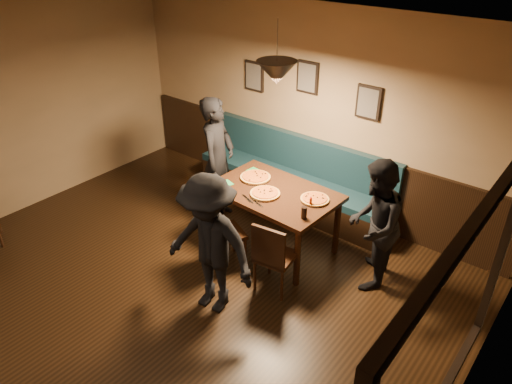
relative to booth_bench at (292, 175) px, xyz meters
The scene contains 25 objects.
floor 3.24m from the booth_bench, 90.00° to the right, with size 7.00×7.00×0.00m, color black.
ceiling 3.94m from the booth_bench, 90.00° to the right, with size 7.00×7.00×0.00m, color silver.
wall_back 0.95m from the booth_bench, 90.00° to the left, with size 6.00×6.00×0.00m, color #8C704F.
wainscot 0.27m from the booth_bench, 90.00° to the left, with size 5.88×0.06×1.00m, color black.
booth_bench is the anchor object (origin of this frame).
window_frame 4.13m from the booth_bench, 42.37° to the right, with size 0.06×2.56×1.86m, color black.
window_glass 4.11m from the booth_bench, 42.66° to the right, with size 2.40×2.40×0.00m, color black.
picture_left 1.52m from the booth_bench, 163.30° to the left, with size 0.32×0.04×0.42m, color black.
picture_center 1.38m from the booth_bench, 90.00° to the left, with size 0.32×0.04×0.42m, color black.
picture_right 1.52m from the booth_bench, 16.70° to the left, with size 0.32×0.04×0.42m, color black.
pendant_lamp 2.03m from the booth_bench, 68.06° to the right, with size 0.44×0.44×0.25m, color black.
dining_table 1.02m from the booth_bench, 68.06° to the right, with size 1.51×0.97×0.81m, color black.
chair_near_left 1.59m from the booth_bench, 84.47° to the right, with size 0.40×0.40×0.91m, color black, non-canonical shape.
chair_near_right 1.79m from the booth_bench, 60.81° to the right, with size 0.40×0.40×0.89m, color black, non-canonical shape.
diner_left 1.11m from the booth_bench, 127.31° to the right, with size 0.63×0.42×1.74m, color black.
diner_right 1.85m from the booth_bench, 26.35° to the right, with size 0.74×0.58×1.53m, color black.
diner_front 2.30m from the booth_bench, 76.84° to the right, with size 1.02×0.59×1.59m, color black.
pizza_a 0.91m from the booth_bench, 89.23° to the right, with size 0.38×0.38×0.04m, color orange.
pizza_b 1.19m from the booth_bench, 72.01° to the right, with size 0.36×0.36×0.04m, color orange.
pizza_c 1.26m from the booth_bench, 43.17° to the right, with size 0.34×0.34×0.04m, color orange.
soda_glass 1.62m from the booth_bench, 50.87° to the right, with size 0.07×0.07×0.14m, color black.
tabasco_bottle 1.39m from the booth_bench, 46.63° to the right, with size 0.03×0.03×0.13m, color #8B2304.
napkin_a 0.77m from the booth_bench, 101.98° to the right, with size 0.15×0.15×0.01m, color #217C30.
napkin_b 1.23m from the booth_bench, 99.51° to the right, with size 0.15×0.15×0.01m, color #217D3D.
cutlery_set 1.37m from the booth_bench, 76.42° to the right, with size 0.02×0.21×0.00m, color silver.
Camera 1 is at (3.33, -1.79, 3.67)m, focal length 33.52 mm.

